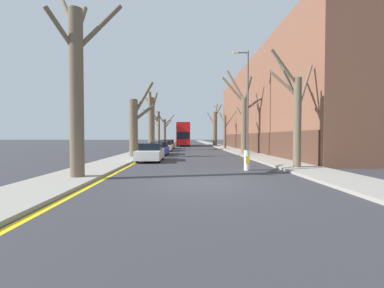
% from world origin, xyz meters
% --- Properties ---
extents(ground_plane, '(300.00, 300.00, 0.00)m').
position_xyz_m(ground_plane, '(0.00, 0.00, 0.00)').
color(ground_plane, '#333338').
extents(sidewalk_left, '(2.52, 120.00, 0.12)m').
position_xyz_m(sidewalk_left, '(-5.63, 50.00, 0.06)').
color(sidewalk_left, gray).
rests_on(sidewalk_left, ground).
extents(sidewalk_right, '(2.52, 120.00, 0.12)m').
position_xyz_m(sidewalk_right, '(5.63, 50.00, 0.06)').
color(sidewalk_right, gray).
rests_on(sidewalk_right, ground).
extents(building_facade_right, '(10.08, 36.65, 10.85)m').
position_xyz_m(building_facade_right, '(11.87, 22.54, 5.42)').
color(building_facade_right, brown).
rests_on(building_facade_right, ground).
extents(kerb_line_stripe, '(0.24, 120.00, 0.01)m').
position_xyz_m(kerb_line_stripe, '(-4.18, 50.00, 0.00)').
color(kerb_line_stripe, yellow).
rests_on(kerb_line_stripe, ground).
extents(street_tree_left_0, '(3.36, 3.01, 8.62)m').
position_xyz_m(street_tree_left_0, '(-5.26, 1.16, 4.01)').
color(street_tree_left_0, brown).
rests_on(street_tree_left_0, ground).
extents(street_tree_left_1, '(2.38, 1.55, 6.61)m').
position_xyz_m(street_tree_left_1, '(-5.07, 12.40, 2.77)').
color(street_tree_left_1, brown).
rests_on(street_tree_left_1, ground).
extents(street_tree_left_2, '(2.17, 3.21, 7.89)m').
position_xyz_m(street_tree_left_2, '(-5.20, 24.40, 3.87)').
color(street_tree_left_2, brown).
rests_on(street_tree_left_2, ground).
extents(street_tree_left_3, '(2.91, 2.81, 7.36)m').
position_xyz_m(street_tree_left_3, '(-5.48, 34.93, 3.59)').
color(street_tree_left_3, brown).
rests_on(street_tree_left_3, ground).
extents(street_tree_left_4, '(3.96, 2.00, 7.22)m').
position_xyz_m(street_tree_left_4, '(-5.11, 45.94, 3.18)').
color(street_tree_left_4, brown).
rests_on(street_tree_left_4, ground).
extents(street_tree_right_0, '(2.94, 2.03, 6.97)m').
position_xyz_m(street_tree_right_0, '(5.33, 4.29, 3.12)').
color(street_tree_right_0, brown).
rests_on(street_tree_right_0, ground).
extents(street_tree_right_1, '(3.96, 2.56, 8.68)m').
position_xyz_m(street_tree_right_1, '(5.16, 16.11, 3.61)').
color(street_tree_right_1, brown).
rests_on(street_tree_right_1, ground).
extents(street_tree_right_2, '(3.62, 1.86, 6.57)m').
position_xyz_m(street_tree_right_2, '(5.13, 27.95, 2.88)').
color(street_tree_right_2, brown).
rests_on(street_tree_right_2, ground).
extents(street_tree_right_3, '(2.87, 2.74, 8.46)m').
position_xyz_m(street_tree_right_3, '(5.11, 40.32, 3.77)').
color(street_tree_right_3, brown).
rests_on(street_tree_right_3, ground).
extents(double_decker_bus, '(2.50, 10.07, 4.40)m').
position_xyz_m(double_decker_bus, '(-1.06, 40.55, 2.48)').
color(double_decker_bus, red).
rests_on(double_decker_bus, ground).
extents(parked_car_0, '(1.70, 4.30, 1.31)m').
position_xyz_m(parked_car_0, '(-3.29, 9.27, 0.63)').
color(parked_car_0, silver).
rests_on(parked_car_0, ground).
extents(parked_car_1, '(1.71, 4.60, 1.29)m').
position_xyz_m(parked_car_1, '(-3.29, 15.84, 0.62)').
color(parked_car_1, navy).
rests_on(parked_car_1, ground).
extents(parked_car_2, '(1.75, 4.33, 1.32)m').
position_xyz_m(parked_car_2, '(-3.29, 22.48, 0.63)').
color(parked_car_2, silver).
rests_on(parked_car_2, ground).
extents(parked_car_3, '(1.85, 4.47, 1.37)m').
position_xyz_m(parked_car_3, '(-3.29, 28.75, 0.65)').
color(parked_car_3, olive).
rests_on(parked_car_3, ground).
extents(lamp_post, '(1.40, 0.20, 9.27)m').
position_xyz_m(lamp_post, '(4.66, 12.71, 5.10)').
color(lamp_post, '#4C4F54').
rests_on(lamp_post, ground).
extents(traffic_bollard, '(0.29, 0.30, 1.06)m').
position_xyz_m(traffic_bollard, '(2.51, 3.75, 0.53)').
color(traffic_bollard, white).
rests_on(traffic_bollard, ground).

